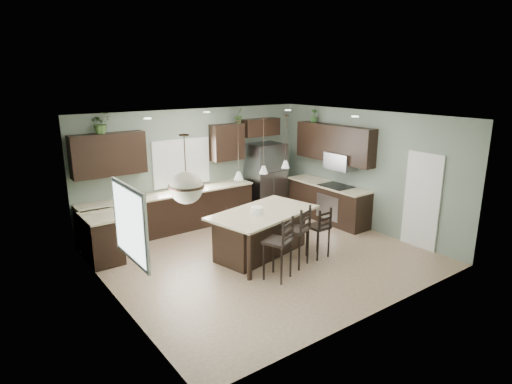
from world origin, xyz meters
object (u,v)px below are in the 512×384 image
object	(u,v)px
kitchen_island	(263,233)
refrigerator	(265,178)
serving_dish	(257,211)
bar_stool_left	(278,248)
bar_stool_center	(295,236)
bar_stool_right	(318,232)
plant_back_left	(100,123)

from	to	relation	value
kitchen_island	refrigerator	bearing A→B (deg)	39.44
refrigerator	serving_dish	world-z (taller)	refrigerator
refrigerator	kitchen_island	world-z (taller)	refrigerator
bar_stool_left	kitchen_island	bearing A→B (deg)	43.33
bar_stool_left	bar_stool_center	world-z (taller)	bar_stool_center
bar_stool_center	kitchen_island	bearing A→B (deg)	82.59
serving_dish	bar_stool_center	size ratio (longest dim) A/B	0.20
bar_stool_left	bar_stool_center	size ratio (longest dim) A/B	0.98
bar_stool_right	serving_dish	bearing A→B (deg)	144.45
plant_back_left	serving_dish	bearing A→B (deg)	-50.06
serving_dish	bar_stool_right	bearing A→B (deg)	-34.06
bar_stool_left	plant_back_left	world-z (taller)	plant_back_left
refrigerator	plant_back_left	size ratio (longest dim) A/B	4.14
kitchen_island	bar_stool_left	bearing A→B (deg)	-126.28
bar_stool_left	bar_stool_right	xyz separation A→B (m)	(1.28, 0.28, -0.06)
refrigerator	serving_dish	size ratio (longest dim) A/B	7.71
refrigerator	bar_stool_center	size ratio (longest dim) A/B	1.53
refrigerator	serving_dish	xyz separation A→B (m)	(-2.00, -2.33, 0.07)
refrigerator	bar_stool_left	world-z (taller)	refrigerator
kitchen_island	serving_dish	size ratio (longest dim) A/B	9.10
serving_dish	bar_stool_left	world-z (taller)	bar_stool_left
kitchen_island	bar_stool_right	xyz separation A→B (m)	(0.82, -0.73, 0.06)
bar_stool_center	bar_stool_right	xyz separation A→B (m)	(0.63, 0.03, -0.08)
refrigerator	kitchen_island	xyz separation A→B (m)	(-1.81, -2.29, -0.46)
bar_stool_center	refrigerator	bearing A→B (deg)	40.67
bar_stool_left	plant_back_left	distance (m)	4.45
kitchen_island	bar_stool_right	world-z (taller)	bar_stool_right
serving_dish	plant_back_left	size ratio (longest dim) A/B	0.54
refrigerator	bar_stool_left	size ratio (longest dim) A/B	1.57
serving_dish	bar_stool_right	xyz separation A→B (m)	(1.02, -0.69, -0.47)
serving_dish	bar_stool_left	bearing A→B (deg)	-104.76
kitchen_island	bar_stool_left	distance (m)	1.12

